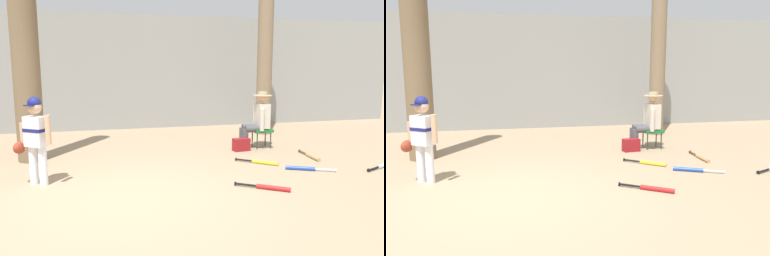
# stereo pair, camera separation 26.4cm
# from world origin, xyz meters

# --- Properties ---
(ground_plane) EXTENTS (60.00, 60.00, 0.00)m
(ground_plane) POSITION_xyz_m (0.00, 0.00, 0.00)
(ground_plane) COLOR #9E8466
(concrete_back_wall) EXTENTS (18.00, 0.36, 3.14)m
(concrete_back_wall) POSITION_xyz_m (0.00, 5.97, 1.57)
(concrete_back_wall) COLOR gray
(concrete_back_wall) RESTS_ON ground
(tree_near_player) EXTENTS (0.78, 0.78, 5.54)m
(tree_near_player) POSITION_xyz_m (-1.48, 2.59, 2.37)
(tree_near_player) COLOR brown
(tree_near_player) RESTS_ON ground
(tree_behind_spectator) EXTENTS (0.51, 0.51, 5.10)m
(tree_behind_spectator) POSITION_xyz_m (3.93, 4.18, 2.30)
(tree_behind_spectator) COLOR #7F6B51
(tree_behind_spectator) RESTS_ON ground
(young_ballplayer) EXTENTS (0.60, 0.39, 1.31)m
(young_ballplayer) POSITION_xyz_m (-1.18, 0.99, 0.74)
(young_ballplayer) COLOR white
(young_ballplayer) RESTS_ON ground
(folding_stool) EXTENTS (0.42, 0.42, 0.41)m
(folding_stool) POSITION_xyz_m (3.14, 2.57, 0.36)
(folding_stool) COLOR #196B2D
(folding_stool) RESTS_ON ground
(seated_spectator) EXTENTS (0.67, 0.53, 1.20)m
(seated_spectator) POSITION_xyz_m (3.04, 2.58, 0.64)
(seated_spectator) COLOR #47474C
(seated_spectator) RESTS_ON ground
(handbag_beside_stool) EXTENTS (0.36, 0.22, 0.26)m
(handbag_beside_stool) POSITION_xyz_m (2.59, 2.36, 0.13)
(handbag_beside_stool) COLOR maroon
(handbag_beside_stool) RESTS_ON ground
(bat_blue_youth) EXTENTS (0.75, 0.43, 0.07)m
(bat_blue_youth) POSITION_xyz_m (3.05, 0.69, 0.03)
(bat_blue_youth) COLOR #2347AD
(bat_blue_youth) RESTS_ON ground
(bat_yellow_trainer) EXTENTS (0.63, 0.59, 0.07)m
(bat_yellow_trainer) POSITION_xyz_m (2.54, 1.26, 0.03)
(bat_yellow_trainer) COLOR yellow
(bat_yellow_trainer) RESTS_ON ground
(bat_aluminum_silver) EXTENTS (0.76, 0.37, 0.07)m
(bat_aluminum_silver) POSITION_xyz_m (4.47, 0.51, 0.03)
(bat_aluminum_silver) COLOR #B7BCC6
(bat_aluminum_silver) RESTS_ON ground
(bat_wood_tan) EXTENTS (0.13, 0.80, 0.07)m
(bat_wood_tan) POSITION_xyz_m (3.65, 1.43, 0.03)
(bat_wood_tan) COLOR tan
(bat_wood_tan) RESTS_ON ground
(bat_red_barrel) EXTENTS (0.68, 0.53, 0.07)m
(bat_red_barrel) POSITION_xyz_m (2.02, -0.10, 0.03)
(bat_red_barrel) COLOR red
(bat_red_barrel) RESTS_ON ground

